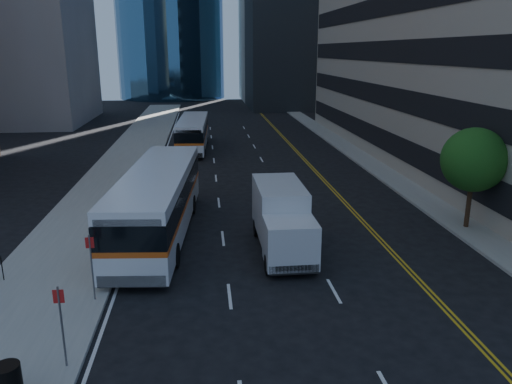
# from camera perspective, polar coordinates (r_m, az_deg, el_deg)

# --- Properties ---
(ground) EXTENTS (160.00, 160.00, 0.00)m
(ground) POSITION_cam_1_polar(r_m,az_deg,el_deg) (17.87, 8.96, -14.09)
(ground) COLOR black
(ground) RESTS_ON ground
(sidewalk_west) EXTENTS (5.00, 90.00, 0.15)m
(sidewalk_west) POSITION_cam_1_polar(r_m,az_deg,el_deg) (41.33, -14.55, 3.09)
(sidewalk_west) COLOR gray
(sidewalk_west) RESTS_ON ground
(sidewalk_east) EXTENTS (2.00, 90.00, 0.15)m
(sidewalk_east) POSITION_cam_1_polar(r_m,az_deg,el_deg) (42.97, 12.14, 3.72)
(sidewalk_east) COLOR gray
(sidewalk_east) RESTS_ON ground
(street_tree) EXTENTS (3.20, 3.20, 5.10)m
(street_tree) POSITION_cam_1_polar(r_m,az_deg,el_deg) (27.00, 23.65, 3.37)
(street_tree) COLOR #332114
(street_tree) RESTS_ON sidewalk_east
(bus_front) EXTENTS (3.83, 12.98, 3.30)m
(bus_front) POSITION_cam_1_polar(r_m,az_deg,el_deg) (24.80, -11.13, -0.99)
(bus_front) COLOR white
(bus_front) RESTS_ON ground
(bus_rear) EXTENTS (2.91, 11.13, 2.85)m
(bus_rear) POSITION_cam_1_polar(r_m,az_deg,el_deg) (46.79, -7.21, 6.77)
(bus_rear) COLOR white
(bus_rear) RESTS_ON ground
(box_truck) EXTENTS (2.14, 6.17, 2.95)m
(box_truck) POSITION_cam_1_polar(r_m,az_deg,el_deg) (22.57, 2.99, -3.04)
(box_truck) COLOR silver
(box_truck) RESTS_ON ground
(trash_can) EXTENTS (0.76, 0.76, 1.01)m
(trash_can) POSITION_cam_1_polar(r_m,az_deg,el_deg) (15.10, -26.44, -18.94)
(trash_can) COLOR black
(trash_can) RESTS_ON sidewalk_west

